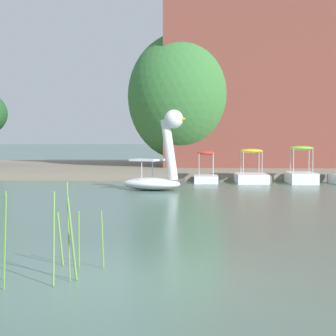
{
  "coord_description": "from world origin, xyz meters",
  "views": [
    {
      "loc": [
        0.95,
        -8.68,
        2.0
      ],
      "look_at": [
        -0.49,
        18.53,
        0.76
      ],
      "focal_mm": 65.79,
      "sensor_mm": 36.0,
      "label": 1
    }
  ],
  "objects_px": {
    "pedal_boat_red": "(206,174)",
    "tree_willow_near_path": "(184,97)",
    "swan_boat": "(158,167)",
    "pedal_boat_yellow": "(251,174)",
    "pedal_boat_lime": "(301,173)"
  },
  "relations": [
    {
      "from": "pedal_boat_red",
      "to": "pedal_boat_lime",
      "type": "relative_size",
      "value": 0.8
    },
    {
      "from": "pedal_boat_red",
      "to": "tree_willow_near_path",
      "type": "distance_m",
      "value": 10.62
    },
    {
      "from": "pedal_boat_red",
      "to": "pedal_boat_yellow",
      "type": "distance_m",
      "value": 2.1
    },
    {
      "from": "pedal_boat_yellow",
      "to": "tree_willow_near_path",
      "type": "xyz_separation_m",
      "value": [
        -3.4,
        9.6,
        4.27
      ]
    },
    {
      "from": "swan_boat",
      "to": "pedal_boat_lime",
      "type": "relative_size",
      "value": 1.33
    },
    {
      "from": "swan_boat",
      "to": "pedal_boat_yellow",
      "type": "distance_m",
      "value": 5.99
    },
    {
      "from": "tree_willow_near_path",
      "to": "pedal_boat_red",
      "type": "bearing_deg",
      "value": -82.35
    },
    {
      "from": "tree_willow_near_path",
      "to": "pedal_boat_yellow",
      "type": "bearing_deg",
      "value": -70.52
    },
    {
      "from": "swan_boat",
      "to": "pedal_boat_yellow",
      "type": "xyz_separation_m",
      "value": [
        4.06,
        4.37,
        -0.5
      ]
    },
    {
      "from": "swan_boat",
      "to": "pedal_boat_yellow",
      "type": "height_order",
      "value": "swan_boat"
    },
    {
      "from": "swan_boat",
      "to": "pedal_boat_lime",
      "type": "xyz_separation_m",
      "value": [
        6.36,
        4.31,
        -0.48
      ]
    },
    {
      "from": "swan_boat",
      "to": "pedal_boat_lime",
      "type": "bearing_deg",
      "value": 34.16
    },
    {
      "from": "pedal_boat_lime",
      "to": "tree_willow_near_path",
      "type": "relative_size",
      "value": 0.28
    },
    {
      "from": "pedal_boat_yellow",
      "to": "pedal_boat_red",
      "type": "bearing_deg",
      "value": -179.42
    },
    {
      "from": "pedal_boat_red",
      "to": "pedal_boat_lime",
      "type": "height_order",
      "value": "pedal_boat_lime"
    }
  ]
}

